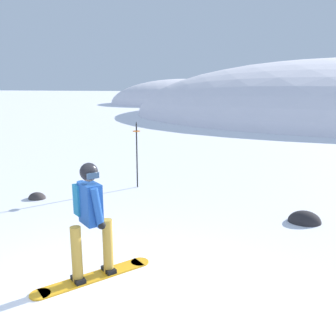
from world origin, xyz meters
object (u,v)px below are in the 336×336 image
at_px(snowboarder_main, 90,218).
at_px(rock_small, 304,222).
at_px(rock_dark, 37,198).
at_px(piste_marker_near, 137,150).

height_order(snowboarder_main, rock_small, snowboarder_main).
bearing_deg(rock_dark, piste_marker_near, 38.93).
xyz_separation_m(piste_marker_near, rock_dark, (-2.04, -1.64, -1.03)).
distance_m(snowboarder_main, rock_small, 4.56).
distance_m(piste_marker_near, rock_small, 4.60).
relative_size(rock_dark, rock_small, 0.67).
bearing_deg(snowboarder_main, rock_small, 44.91).
bearing_deg(rock_dark, rock_small, 0.78).
xyz_separation_m(snowboarder_main, rock_dark, (-3.08, 3.07, -0.92)).
relative_size(snowboarder_main, rock_dark, 3.90).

